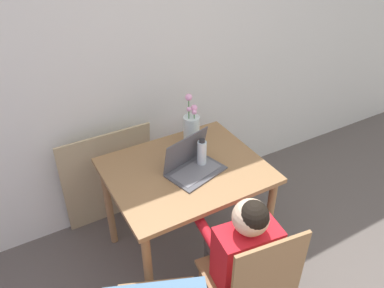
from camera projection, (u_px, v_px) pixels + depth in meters
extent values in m
cube|color=silver|center=(136.00, 56.00, 2.50)|extent=(6.40, 0.05, 2.50)
cube|color=olive|center=(186.00, 170.00, 2.31)|extent=(0.95, 0.78, 0.03)
cylinder|color=olive|center=(149.00, 278.00, 2.10)|extent=(0.05, 0.05, 0.71)
cylinder|color=olive|center=(268.00, 223.00, 2.45)|extent=(0.05, 0.05, 0.71)
cylinder|color=olive|center=(109.00, 205.00, 2.59)|extent=(0.05, 0.05, 0.71)
cylinder|color=olive|center=(213.00, 168.00, 2.94)|extent=(0.05, 0.05, 0.71)
cube|color=olive|center=(244.00, 277.00, 2.00)|extent=(0.45, 0.45, 0.02)
cube|color=olive|center=(268.00, 277.00, 1.72)|extent=(0.38, 0.07, 0.46)
cylinder|color=olive|center=(252.00, 270.00, 2.31)|extent=(0.04, 0.04, 0.44)
cylinder|color=olive|center=(202.00, 288.00, 2.21)|extent=(0.04, 0.04, 0.44)
cube|color=red|center=(247.00, 255.00, 1.90)|extent=(0.34, 0.22, 0.35)
sphere|color=beige|center=(252.00, 217.00, 1.75)|extent=(0.18, 0.18, 0.18)
sphere|color=black|center=(254.00, 216.00, 1.72)|extent=(0.15, 0.15, 0.15)
cylinder|color=#4C4742|center=(244.00, 251.00, 2.12)|extent=(0.12, 0.29, 0.09)
cylinder|color=#4C4742|center=(221.00, 259.00, 2.07)|extent=(0.12, 0.29, 0.09)
cylinder|color=#4C4742|center=(230.00, 260.00, 2.36)|extent=(0.08, 0.08, 0.46)
cylinder|color=#4C4742|center=(209.00, 268.00, 2.31)|extent=(0.08, 0.08, 0.46)
cylinder|color=red|center=(250.00, 217.00, 2.09)|extent=(0.09, 0.25, 0.06)
cylinder|color=red|center=(206.00, 231.00, 2.01)|extent=(0.09, 0.25, 0.06)
cube|color=#4C4C51|center=(196.00, 172.00, 2.27)|extent=(0.38, 0.30, 0.01)
cube|color=slate|center=(196.00, 171.00, 2.27)|extent=(0.32, 0.23, 0.00)
cube|color=#4C4C51|center=(186.00, 151.00, 2.26)|extent=(0.34, 0.14, 0.22)
cube|color=#19284C|center=(185.00, 150.00, 2.26)|extent=(0.30, 0.12, 0.19)
cylinder|color=silver|center=(192.00, 130.00, 2.48)|extent=(0.11, 0.11, 0.20)
cylinder|color=#3D7A38|center=(194.00, 123.00, 2.47)|extent=(0.01, 0.01, 0.22)
sphere|color=#EA9EC6|center=(194.00, 108.00, 2.41)|extent=(0.04, 0.04, 0.04)
cylinder|color=#3D7A38|center=(189.00, 118.00, 2.45)|extent=(0.01, 0.01, 0.30)
sphere|color=#EA9EC6|center=(189.00, 97.00, 2.37)|extent=(0.05, 0.05, 0.05)
cylinder|color=#3D7A38|center=(189.00, 125.00, 2.44)|extent=(0.01, 0.01, 0.23)
sphere|color=#EA9EC6|center=(189.00, 109.00, 2.38)|extent=(0.03, 0.03, 0.03)
cylinder|color=#3D7A38|center=(194.00, 126.00, 2.45)|extent=(0.01, 0.01, 0.21)
sphere|color=#EA9EC6|center=(194.00, 112.00, 2.39)|extent=(0.03, 0.03, 0.03)
cylinder|color=silver|center=(202.00, 153.00, 2.29)|extent=(0.06, 0.06, 0.17)
cylinder|color=#262628|center=(202.00, 141.00, 2.24)|extent=(0.03, 0.03, 0.02)
cube|color=tan|center=(108.00, 179.00, 2.74)|extent=(0.66, 0.13, 0.83)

